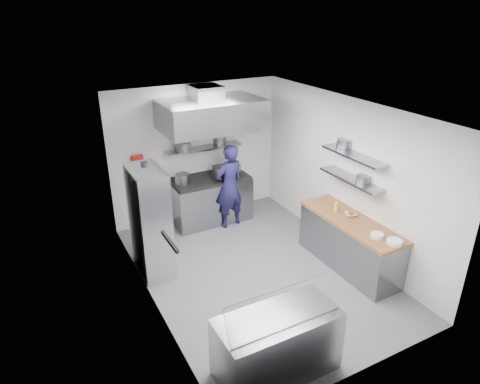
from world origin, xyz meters
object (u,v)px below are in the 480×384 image
chef (229,186)px  display_case (277,345)px  wire_rack (150,222)px  gas_range (210,200)px

chef → display_case: chef is taller
chef → display_case: size_ratio=1.16×
chef → wire_rack: (-1.88, -0.83, 0.06)m
chef → wire_rack: 2.05m
gas_range → wire_rack: wire_rack is taller
gas_range → chef: (0.25, -0.40, 0.42)m
chef → display_case: bearing=61.0°
gas_range → chef: size_ratio=0.92×
gas_range → chef: bearing=-57.8°
wire_rack → display_case: size_ratio=1.23×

